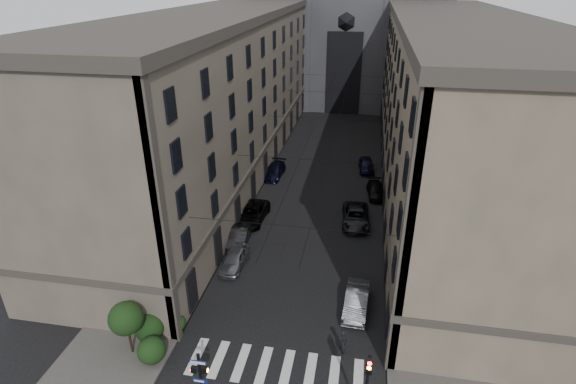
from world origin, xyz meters
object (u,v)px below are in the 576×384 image
Objects in this scene: car_left_near at (235,259)px; car_right_near at (356,301)px; car_left_midnear at (239,237)px; pedestrian_signal_left at (200,377)px; car_right_far at (366,165)px; car_right_midnear at (356,216)px; car_left_far at (274,171)px; car_left_midfar at (252,214)px; gothic_tower at (351,3)px; traffic_light_right at (367,382)px; pedestrian at (343,342)px; car_right_midfar at (376,190)px.

car_right_near is (10.42, -3.66, 0.04)m from car_left_near.
car_left_midnear reaches higher than car_left_near.
car_left_midnear is (-2.69, 17.19, -1.57)m from pedestrian_signal_left.
car_right_far is at bearing 92.82° from car_right_near.
car_right_midnear is (10.40, 5.72, 0.05)m from car_left_midnear.
car_left_far is (-2.69, 32.97, -1.58)m from pedestrian_signal_left.
car_right_near is (10.96, -11.68, -0.01)m from car_left_midfar.
pedestrian_signal_left is (-3.51, -73.46, -15.48)m from gothic_tower.
car_left_midfar is at bearing -131.21° from car_right_far.
pedestrian_signal_left is at bearing -111.93° from car_right_midnear.
traffic_light_right reaches higher than car_right_midnear.
gothic_tower reaches higher than pedestrian_signal_left.
pedestrian reaches higher than car_left_far.
traffic_light_right is 1.15× the size of car_right_far.
car_left_far is 0.90× the size of car_right_midnear.
car_right_near is at bearing -17.23° from car_left_near.
gothic_tower reaches higher than car_right_near.
car_left_midnear reaches higher than car_left_far.
gothic_tower is at bearing 84.89° from car_left_far.
pedestrian is (10.30, -16.18, 0.16)m from car_left_midfar.
traffic_light_right is at bearing -47.55° from car_left_near.
car_left_near is at bearing 98.76° from pedestrian_signal_left.
car_left_midnear is at bearing 101.46° from car_left_near.
car_left_midfar is 16.02m from car_right_near.
car_left_midnear is 22.54m from car_right_far.
car_right_near is (11.01, -23.01, 0.04)m from car_left_far.
gothic_tower is at bearing 94.38° from traffic_light_right.
pedestrian_signal_left is 17.47m from car_left_midnear.
gothic_tower is 62.48m from car_left_near.
traffic_light_right is 2.74× the size of pedestrian.
car_right_midfar is (9.71, 29.61, -1.66)m from pedestrian_signal_left.
car_right_near is 1.04× the size of car_right_midfar.
pedestrian is at bearing -101.99° from car_right_midfar.
pedestrian is at bearing -54.69° from car_left_midfar.
car_right_midfar is (1.39, 19.65, -0.12)m from car_right_near.
car_left_near is 25.46m from car_right_far.
pedestrian_signal_left is 21.86m from car_left_midfar.
car_right_midnear is (10.35, 1.26, 0.00)m from car_left_midfar.
car_left_near is (-5.61, -59.84, -17.05)m from gothic_tower.
pedestrian is at bearing -37.78° from car_left_near.
car_left_midfar is (-0.54, 8.03, 0.05)m from car_left_near.
car_right_far is (11.15, 3.81, 0.02)m from car_left_far.
traffic_light_right is 36.45m from car_right_far.
gothic_tower is 40.74m from car_right_far.
car_right_far is (4.95, -36.68, -17.03)m from gothic_tower.
gothic_tower is at bearing 92.73° from car_right_far.
traffic_light_right reaches higher than car_right_midfar.
traffic_light_right is (9.11, 0.42, 0.97)m from pedestrian_signal_left.
traffic_light_right is 1.13× the size of car_right_midfar.
pedestrian is at bearing -65.79° from car_left_far.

